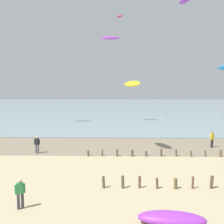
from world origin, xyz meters
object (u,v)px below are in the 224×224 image
at_px(kite_aloft_2, 184,1).
at_px(kite_aloft_4, 119,16).
at_px(kite_aloft_3, 132,84).
at_px(person_left_flank, 212,139).
at_px(person_nearest_camera, 20,193).
at_px(person_by_waterline, 37,144).
at_px(grounded_kite, 172,219).
at_px(kite_aloft_1, 110,38).

relative_size(kite_aloft_2, kite_aloft_4, 1.54).
bearing_deg(kite_aloft_3, person_left_flank, -100.73).
relative_size(person_nearest_camera, person_by_waterline, 1.00).
distance_m(kite_aloft_3, kite_aloft_4, 26.80).
distance_m(person_nearest_camera, kite_aloft_3, 15.49).
bearing_deg(kite_aloft_2, person_by_waterline, 120.82).
relative_size(grounded_kite, kite_aloft_1, 1.14).
bearing_deg(kite_aloft_2, kite_aloft_1, 75.71).
xyz_separation_m(person_nearest_camera, grounded_kite, (7.97, -1.58, -0.59)).
height_order(person_nearest_camera, kite_aloft_3, kite_aloft_3).
bearing_deg(kite_aloft_1, kite_aloft_4, 70.82).
bearing_deg(kite_aloft_4, person_nearest_camera, -28.41).
xyz_separation_m(person_by_waterline, kite_aloft_4, (8.05, 25.12, 17.59)).
xyz_separation_m(kite_aloft_1, kite_aloft_4, (1.46, 6.86, 4.81)).
bearing_deg(person_nearest_camera, kite_aloft_2, 62.62).
distance_m(kite_aloft_1, kite_aloft_3, 18.73).
height_order(person_by_waterline, kite_aloft_2, kite_aloft_2).
distance_m(person_left_flank, kite_aloft_1, 22.99).
bearing_deg(kite_aloft_3, kite_aloft_1, -13.16).
relative_size(person_left_flank, kite_aloft_2, 0.57).
xyz_separation_m(person_left_flank, kite_aloft_1, (-11.16, 15.51, 12.78)).
xyz_separation_m(person_nearest_camera, person_left_flank, (15.25, 14.38, 0.00)).
relative_size(person_nearest_camera, kite_aloft_1, 0.59).
xyz_separation_m(person_by_waterline, kite_aloft_3, (9.21, 1.08, 5.79)).
bearing_deg(kite_aloft_3, grounded_kite, 163.27).
bearing_deg(grounded_kite, person_nearest_camera, 175.63).
bearing_deg(grounded_kite, kite_aloft_3, 101.90).
bearing_deg(person_by_waterline, kite_aloft_1, 70.16).
distance_m(person_by_waterline, grounded_kite, 16.87).
distance_m(kite_aloft_2, kite_aloft_3, 23.08).
relative_size(grounded_kite, kite_aloft_4, 1.71).
bearing_deg(kite_aloft_4, person_left_flank, 3.63).
height_order(person_nearest_camera, kite_aloft_4, kite_aloft_4).
relative_size(person_by_waterline, grounded_kite, 0.52).
height_order(person_by_waterline, grounded_kite, person_by_waterline).
bearing_deg(person_nearest_camera, kite_aloft_4, 81.42).
distance_m(person_left_flank, kite_aloft_4, 30.06).
relative_size(kite_aloft_2, kite_aloft_3, 0.96).
relative_size(person_by_waterline, person_left_flank, 1.00).
bearing_deg(kite_aloft_1, person_by_waterline, -117.03).
relative_size(person_nearest_camera, kite_aloft_4, 0.88).
bearing_deg(kite_aloft_1, grounded_kite, -90.14).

